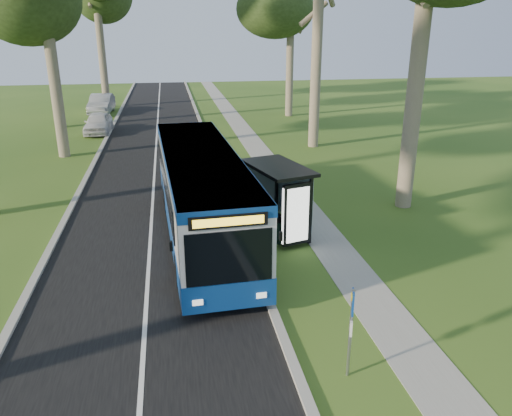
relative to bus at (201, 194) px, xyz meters
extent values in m
plane|color=#31551A|center=(1.52, -4.17, -1.68)|extent=(120.00, 120.00, 0.00)
cube|color=black|center=(-1.98, 5.83, -1.67)|extent=(7.00, 100.00, 0.02)
cube|color=#9E9B93|center=(1.52, 5.83, -1.62)|extent=(0.25, 100.00, 0.12)
cube|color=#9E9B93|center=(-5.48, 5.83, -1.62)|extent=(0.25, 100.00, 0.12)
cube|color=white|center=(-1.98, 5.83, -1.65)|extent=(0.12, 100.00, 0.00)
cube|color=gray|center=(4.52, 5.83, -1.67)|extent=(1.50, 100.00, 0.02)
cube|color=silver|center=(0.00, 0.01, 0.12)|extent=(3.12, 12.25, 2.88)
cube|color=navy|center=(0.00, 0.01, -0.92)|extent=(3.15, 12.29, 0.81)
cube|color=navy|center=(0.00, 0.01, 1.40)|extent=(3.15, 12.29, 0.32)
cube|color=black|center=(0.00, -6.08, 0.25)|extent=(2.28, 0.16, 1.47)
cube|color=yellow|center=(0.00, -6.11, 1.26)|extent=(1.82, 0.11, 0.22)
cube|color=black|center=(0.00, -6.01, -1.17)|extent=(2.43, 0.24, 0.30)
cylinder|color=black|center=(-1.15, -3.73, -1.15)|extent=(0.33, 1.07, 1.05)
cylinder|color=black|center=(1.15, -3.73, -1.15)|extent=(0.33, 1.07, 1.05)
cylinder|color=black|center=(-1.15, 3.56, -1.15)|extent=(0.33, 1.07, 1.05)
cylinder|color=black|center=(1.15, 3.56, -1.15)|extent=(0.33, 1.07, 1.05)
cylinder|color=gray|center=(2.67, -8.72, -0.56)|extent=(0.07, 0.07, 2.23)
cube|color=navy|center=(2.67, -8.72, 0.24)|extent=(0.13, 0.31, 0.55)
cylinder|color=yellow|center=(2.63, -8.72, 0.37)|extent=(0.07, 0.19, 0.20)
cube|color=white|center=(2.67, -8.72, -0.38)|extent=(0.13, 0.27, 0.36)
cube|color=black|center=(3.47, -1.64, -0.39)|extent=(0.13, 0.13, 2.58)
cube|color=black|center=(3.47, 1.00, -0.39)|extent=(0.13, 0.13, 2.58)
cube|color=black|center=(2.83, -0.32, 0.97)|extent=(2.48, 3.49, 0.12)
cube|color=silver|center=(3.55, -0.32, -0.28)|extent=(0.74, 2.55, 2.06)
cube|color=black|center=(2.83, -1.76, -0.39)|extent=(1.09, 0.45, 2.27)
cube|color=white|center=(2.83, -1.85, -0.39)|extent=(0.85, 0.25, 2.01)
cube|color=black|center=(3.14, -0.01, -1.21)|extent=(0.87, 1.90, 0.06)
cylinder|color=black|center=(2.78, -1.12, -1.25)|extent=(0.48, 0.48, 0.86)
cylinder|color=black|center=(2.78, -1.12, -0.80)|extent=(0.52, 0.52, 0.05)
imported|color=silver|center=(-6.24, 20.83, -0.92)|extent=(1.90, 4.50, 1.52)
imported|color=#9DA0A4|center=(-7.02, 29.98, -0.82)|extent=(2.03, 5.27, 1.71)
cylinder|color=#7A6B56|center=(-7.48, 13.83, 3.63)|extent=(0.66, 0.66, 10.62)
cylinder|color=#7A6B56|center=(-9.48, 23.83, 4.54)|extent=(0.72, 0.72, 12.43)
cylinder|color=#7A6B56|center=(-6.98, 33.83, 4.57)|extent=(0.72, 0.72, 12.50)
cylinder|color=#7A6B56|center=(9.02, 1.83, 4.03)|extent=(0.69, 0.69, 11.41)
cylinder|color=#7A6B56|center=(8.32, 13.83, 3.57)|extent=(0.66, 0.66, 10.49)
cylinder|color=#7A6B56|center=(9.52, 25.83, 3.16)|extent=(0.64, 0.64, 9.68)
camera|label=1|loc=(-1.02, -17.64, 5.86)|focal=35.00mm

